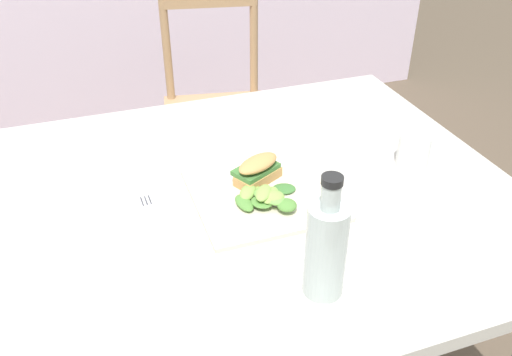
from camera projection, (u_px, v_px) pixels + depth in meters
The scene contains 9 objects.
dining_table at pixel (222, 242), 1.18m from camera, with size 1.24×0.94×0.74m.
chair_wooden_far at pixel (216, 110), 2.10m from camera, with size 0.47×0.47×0.87m.
plate_lunch at pixel (262, 194), 1.11m from camera, with size 0.28×0.28×0.01m, color beige.
sandwich_half_front at pixel (258, 169), 1.13m from camera, with size 0.11×0.10×0.06m.
salad_mixed_greens at pixel (266, 196), 1.07m from camera, with size 0.14×0.13×0.03m.
napkin_folded at pixel (154, 225), 1.03m from camera, with size 0.12×0.21×0.00m, color white.
fork_on_napkin at pixel (152, 218), 1.04m from camera, with size 0.03×0.19×0.00m.
bottle_cold_brew at pixel (326, 253), 0.85m from camera, with size 0.07×0.07×0.22m.
cup_extra_side at pixel (414, 150), 1.19m from camera, with size 0.07×0.07×0.08m, color white.
Camera 1 is at (-0.12, -0.81, 1.38)m, focal length 37.89 mm.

